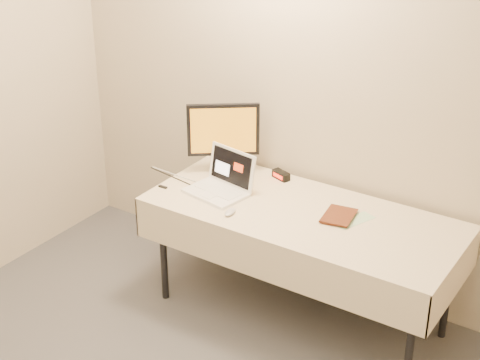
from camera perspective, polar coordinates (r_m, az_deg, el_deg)
The scene contains 9 objects.
back_wall at distance 4.43m, azimuth 8.02°, elevation 6.89°, with size 4.00×0.10×2.70m, color beige.
table at distance 4.33m, azimuth 4.84°, elevation -3.20°, with size 1.86×0.81×0.74m.
laptop at distance 4.50m, azimuth -1.37°, elevation -0.17°, with size 0.40×0.35×0.25m.
monitor at distance 4.65m, azimuth -1.30°, elevation 3.65°, with size 0.38×0.30×0.47m.
book at distance 4.22m, azimuth 6.66°, elevation -1.37°, with size 0.17×0.02×0.23m, color brown.
alarm_clock at distance 4.68m, azimuth 3.20°, elevation 0.38°, with size 0.13×0.09×0.05m.
clicker at distance 4.25m, azimuth -0.78°, elevation -2.51°, with size 0.05×0.10×0.02m, color silver.
paper_form at distance 4.24m, azimuth 8.84°, elevation -3.12°, with size 0.10×0.25×0.00m, color #B2DFB1.
usb_dongle at distance 4.59m, azimuth -6.01°, elevation -0.54°, with size 0.06×0.02×0.01m, color black.
Camera 1 is at (1.76, -1.31, 2.77)m, focal length 55.00 mm.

